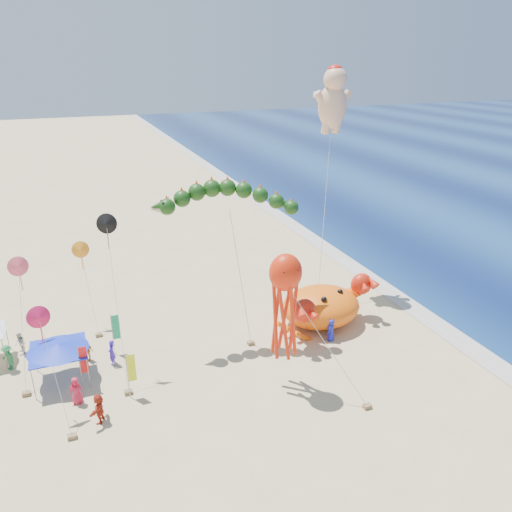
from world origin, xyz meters
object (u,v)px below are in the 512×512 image
(crab_inflatable, at_px, (322,306))
(dragon_kite, at_px, (227,203))
(canopy_blue, at_px, (58,347))
(cherub_kite, at_px, (333,98))
(octopus_kite, at_px, (285,298))

(crab_inflatable, height_order, dragon_kite, dragon_kite)
(canopy_blue, bearing_deg, cherub_kite, 17.25)
(crab_inflatable, relative_size, cherub_kite, 0.44)
(crab_inflatable, distance_m, dragon_kite, 11.55)
(octopus_kite, bearing_deg, dragon_kite, 101.30)
(crab_inflatable, distance_m, cherub_kite, 17.08)
(crab_inflatable, relative_size, canopy_blue, 2.22)
(dragon_kite, xyz_separation_m, octopus_kite, (1.37, -6.87, -4.35))
(dragon_kite, distance_m, cherub_kite, 14.23)
(crab_inflatable, height_order, cherub_kite, cherub_kite)
(dragon_kite, relative_size, octopus_kite, 1.29)
(dragon_kite, height_order, canopy_blue, dragon_kite)
(dragon_kite, relative_size, canopy_blue, 3.03)
(dragon_kite, distance_m, canopy_blue, 14.64)
(octopus_kite, relative_size, canopy_blue, 2.36)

